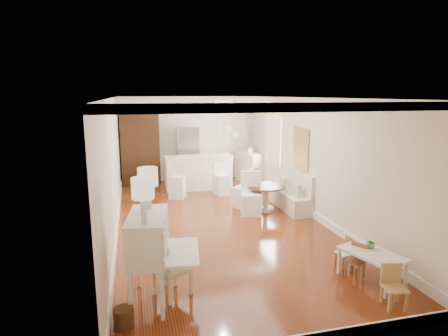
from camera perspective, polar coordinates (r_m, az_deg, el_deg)
name	(u,v)px	position (r m, az deg, el deg)	size (l,w,h in m)	color
room	(217,134)	(8.56, -1.13, 5.19)	(9.00, 9.04, 2.82)	brown
secretary_bureau	(149,259)	(5.41, -11.41, -13.47)	(1.00, 1.02, 1.29)	white
gustavian_armchair	(172,268)	(5.62, -7.92, -14.86)	(0.48, 0.48, 0.84)	silver
wicker_basket	(124,318)	(5.20, -15.01, -21.20)	(0.26, 0.26, 0.26)	#512F19
kids_table	(371,267)	(6.43, 21.54, -13.86)	(0.57, 0.96, 0.48)	silver
kids_chair_a	(356,261)	(6.47, 19.41, -13.20)	(0.27, 0.27, 0.55)	#946743
kids_chair_b	(345,253)	(6.75, 17.90, -12.21)	(0.25, 0.25, 0.52)	#9B6D46
kids_chair_c	(395,287)	(5.82, 24.58, -16.19)	(0.29, 0.29, 0.60)	tan
banquette	(291,190)	(9.61, 10.11, -3.36)	(0.52, 1.60, 0.98)	silver
dining_table	(266,198)	(9.44, 6.35, -4.58)	(0.94, 0.94, 0.64)	#432215
slip_chair_near	(251,194)	(9.07, 4.15, -3.91)	(0.49, 0.51, 1.04)	white
slip_chair_far	(246,187)	(9.65, 3.30, -2.93)	(0.50, 0.52, 1.05)	white
breakfast_counter	(199,172)	(11.50, -3.88, -0.68)	(2.05, 0.65, 1.03)	white
bar_stool_left	(177,181)	(10.52, -7.12, -1.91)	(0.40, 0.40, 1.01)	white
bar_stool_right	(221,179)	(10.82, -0.39, -1.65)	(0.38, 0.38, 0.94)	white
pantry_cabinet	(140,149)	(12.28, -12.65, 2.85)	(1.20, 0.60, 2.30)	#381E11
fridge	(199,155)	(12.48, -3.84, 2.06)	(0.75, 0.65, 1.80)	silver
sideboard	(249,168)	(12.38, 3.91, 0.07)	(0.46, 1.03, 0.98)	beige
pencil_cup	(371,245)	(6.47, 21.43, -10.93)	(0.13, 0.13, 0.10)	#5B9C65
branch_vase	(250,150)	(12.24, 3.97, 2.78)	(0.21, 0.21, 0.22)	white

